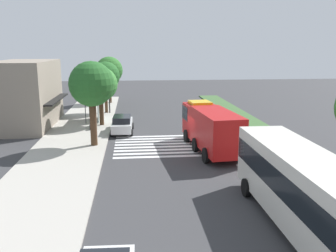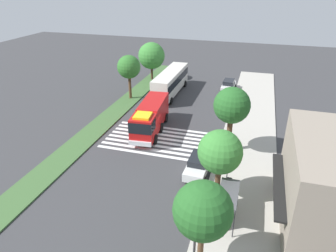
% 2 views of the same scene
% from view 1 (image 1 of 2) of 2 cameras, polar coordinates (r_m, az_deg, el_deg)
% --- Properties ---
extents(ground_plane, '(120.00, 120.00, 0.00)m').
position_cam_1_polar(ground_plane, '(29.87, 2.99, -3.22)').
color(ground_plane, '#38383A').
extents(sidewalk, '(60.00, 5.95, 0.14)m').
position_cam_1_polar(sidewalk, '(29.98, -15.54, -3.48)').
color(sidewalk, '#ADA89E').
rests_on(sidewalk, ground_plane).
extents(median_strip, '(60.00, 3.00, 0.14)m').
position_cam_1_polar(median_strip, '(32.09, 17.54, -2.56)').
color(median_strip, '#3D6033').
rests_on(median_strip, ground_plane).
extents(crosswalk, '(6.75, 11.96, 0.01)m').
position_cam_1_polar(crosswalk, '(30.28, 2.87, -3.00)').
color(crosswalk, silver).
rests_on(crosswalk, ground_plane).
extents(fire_truck, '(9.40, 3.35, 3.51)m').
position_cam_1_polar(fire_truck, '(28.60, 6.59, 0.04)').
color(fire_truck, '#B71414').
rests_on(fire_truck, ground_plane).
extents(parked_car_mid, '(4.63, 2.17, 1.66)m').
position_cam_1_polar(parked_car_mid, '(34.59, -7.31, 0.35)').
color(parked_car_mid, silver).
rests_on(parked_car_mid, ground_plane).
extents(transit_bus, '(11.73, 2.91, 3.56)m').
position_cam_1_polar(transit_bus, '(16.84, 21.09, -9.19)').
color(transit_bus, silver).
rests_on(transit_bus, ground_plane).
extents(bus_stop_shelter, '(3.50, 1.40, 2.46)m').
position_cam_1_polar(bus_stop_shelter, '(40.13, -11.38, 3.37)').
color(bus_stop_shelter, '#4C4C51').
rests_on(bus_stop_shelter, sidewalk).
extents(bench_near_shelter, '(1.60, 0.50, 0.90)m').
position_cam_1_polar(bench_near_shelter, '(36.45, -11.82, 0.37)').
color(bench_near_shelter, black).
rests_on(bench_near_shelter, sidewalk).
extents(street_lamp, '(0.36, 0.36, 5.52)m').
position_cam_1_polar(street_lamp, '(44.38, -9.41, 6.33)').
color(street_lamp, '#2D2D30').
rests_on(street_lamp, sidewalk).
extents(storefront_building, '(10.54, 6.07, 6.73)m').
position_cam_1_polar(storefront_building, '(39.38, -21.69, 4.73)').
color(storefront_building, gray).
rests_on(storefront_building, ground_plane).
extents(sidewalk_tree_far_west, '(3.64, 3.64, 6.88)m').
position_cam_1_polar(sidewalk_tree_far_west, '(29.40, -12.09, 6.45)').
color(sidewalk_tree_far_west, '#47301E').
rests_on(sidewalk_tree_far_west, sidewalk).
extents(sidewalk_tree_west, '(3.51, 3.51, 6.01)m').
position_cam_1_polar(sidewalk_tree_west, '(37.30, -10.74, 6.54)').
color(sidewalk_tree_west, '#47301E').
rests_on(sidewalk_tree_west, sidewalk).
extents(sidewalk_tree_center, '(3.52, 3.52, 6.26)m').
position_cam_1_polar(sidewalk_tree_center, '(44.42, -9.98, 7.83)').
color(sidewalk_tree_center, '#513823').
rests_on(sidewalk_tree_center, sidewalk).
extents(sidewalk_tree_east, '(3.85, 3.85, 6.61)m').
position_cam_1_polar(sidewalk_tree_east, '(52.40, -9.36, 8.74)').
color(sidewalk_tree_east, '#47301E').
rests_on(sidewalk_tree_east, sidewalk).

